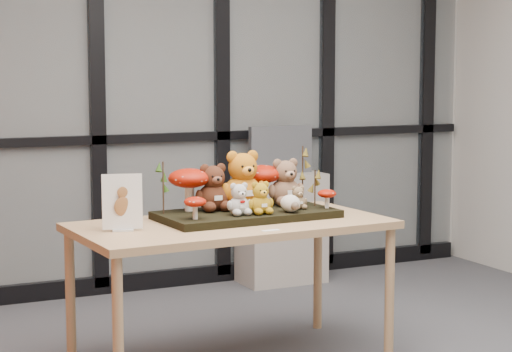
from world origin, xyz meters
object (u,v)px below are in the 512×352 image
cabinet (282,228)px  monitor (281,150)px  bear_small_yellow (260,196)px  bear_tan_back (285,179)px  bear_brown_medium (213,185)px  plush_cream_hedgehog (290,203)px  mushroom_back_left (189,188)px  bear_white_bow (239,197)px  mushroom_back_right (262,183)px  sign_holder (122,205)px  mushroom_front_left (195,207)px  display_table (231,235)px  mushroom_front_right (327,198)px  bear_pooh_yellow (242,177)px  diorama_tray (247,215)px  bear_beige_small (298,196)px

cabinet → monitor: (-0.00, 0.02, 0.56)m
bear_small_yellow → bear_tan_back: bearing=37.5°
bear_brown_medium → plush_cream_hedgehog: bear_brown_medium is taller
cabinet → mushroom_back_left: bearing=-132.4°
bear_white_bow → plush_cream_hedgehog: bearing=-10.1°
bear_white_bow → bear_small_yellow: bearing=-12.1°
mushroom_back_right → sign_holder: size_ratio=0.87×
bear_brown_medium → bear_white_bow: size_ratio=1.50×
mushroom_back_right → sign_holder: bearing=-164.6°
mushroom_front_left → mushroom_back_left: bearing=74.7°
display_table → monitor: size_ratio=3.44×
mushroom_back_right → sign_holder: (-0.86, -0.24, -0.03)m
sign_holder → mushroom_front_right: bearing=12.0°
mushroom_front_left → monitor: (1.29, 1.61, 0.10)m
bear_pooh_yellow → mushroom_front_right: bear_pooh_yellow is taller
mushroom_back_left → bear_brown_medium: bearing=-17.0°
bear_brown_medium → plush_cream_hedgehog: bearing=-37.2°
diorama_tray → mushroom_back_right: mushroom_back_right is taller
diorama_tray → bear_pooh_yellow: 0.20m
bear_beige_small → cabinet: bearing=62.7°
bear_brown_medium → bear_beige_small: 0.45m
display_table → cabinet: size_ratio=2.09×
bear_pooh_yellow → mushroom_back_left: (-0.28, 0.05, -0.05)m
display_table → bear_brown_medium: (-0.04, 0.15, 0.24)m
bear_small_yellow → sign_holder: 0.72m
bear_tan_back → bear_small_yellow: 0.34m
cabinet → bear_brown_medium: bearing=-128.8°
display_table → mushroom_back_right: bearing=35.0°
monitor → mushroom_back_left: bearing=-132.0°
bear_brown_medium → mushroom_front_right: 0.61m
mushroom_front_left → mushroom_front_right: 0.77m
bear_tan_back → mushroom_back_right: 0.13m
diorama_tray → bear_tan_back: 0.33m
bear_small_yellow → monitor: bearing=56.7°
diorama_tray → bear_pooh_yellow: bearing=78.1°
display_table → sign_holder: sign_holder is taller
bear_small_yellow → mushroom_front_left: bearing=178.3°
bear_white_bow → mushroom_front_right: 0.52m
bear_pooh_yellow → bear_small_yellow: size_ratio=1.85×
bear_brown_medium → bear_small_yellow: bear_brown_medium is taller
bear_brown_medium → mushroom_back_left: (-0.12, 0.04, -0.01)m
mushroom_back_left → mushroom_front_right: mushroom_back_left is taller
bear_white_bow → bear_beige_small: (0.36, 0.05, -0.02)m
display_table → mushroom_back_right: (0.28, 0.22, 0.23)m
diorama_tray → plush_cream_hedgehog: 0.24m
bear_pooh_yellow → sign_holder: bear_pooh_yellow is taller
mushroom_back_right → sign_holder: 0.90m
display_table → bear_pooh_yellow: bearing=44.9°
bear_small_yellow → mushroom_back_right: size_ratio=0.77×
display_table → bear_beige_small: 0.42m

